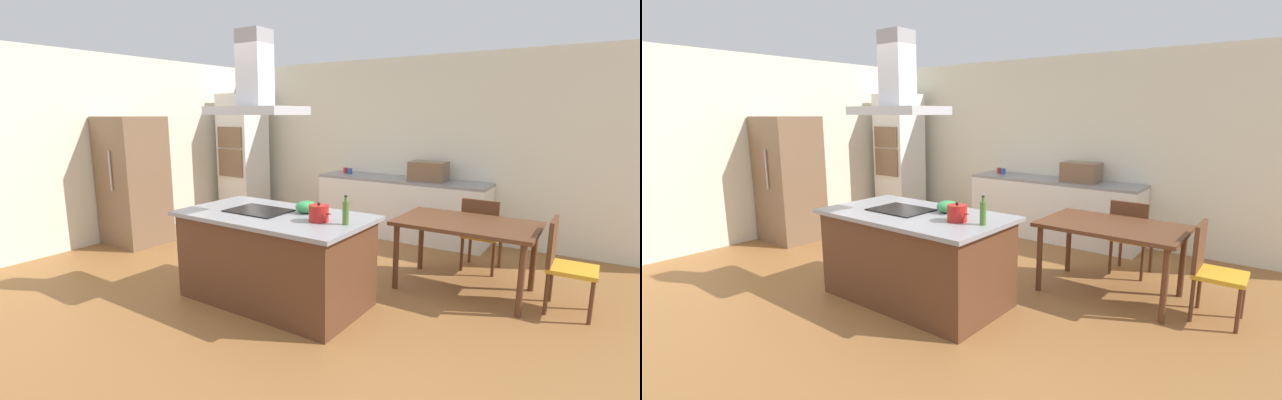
# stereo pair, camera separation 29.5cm
# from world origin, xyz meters

# --- Properties ---
(ground) EXTENTS (16.00, 16.00, 0.00)m
(ground) POSITION_xyz_m (0.00, 1.50, 0.00)
(ground) COLOR #936033
(wall_back) EXTENTS (7.20, 0.10, 2.70)m
(wall_back) POSITION_xyz_m (0.00, 3.25, 1.35)
(wall_back) COLOR silver
(wall_back) RESTS_ON ground
(wall_left) EXTENTS (0.10, 8.80, 2.70)m
(wall_left) POSITION_xyz_m (-3.45, 1.00, 1.35)
(wall_left) COLOR silver
(wall_left) RESTS_ON ground
(kitchen_island) EXTENTS (1.90, 1.03, 0.90)m
(kitchen_island) POSITION_xyz_m (0.00, 0.00, 0.45)
(kitchen_island) COLOR #59331E
(kitchen_island) RESTS_ON ground
(cooktop) EXTENTS (0.60, 0.44, 0.01)m
(cooktop) POSITION_xyz_m (-0.20, 0.00, 0.91)
(cooktop) COLOR black
(cooktop) RESTS_ON kitchen_island
(tea_kettle) EXTENTS (0.23, 0.18, 0.18)m
(tea_kettle) POSITION_xyz_m (0.54, -0.02, 0.98)
(tea_kettle) COLOR #B21E19
(tea_kettle) RESTS_ON kitchen_island
(olive_oil_bottle) EXTENTS (0.06, 0.06, 0.26)m
(olive_oil_bottle) POSITION_xyz_m (0.80, 0.02, 1.01)
(olive_oil_bottle) COLOR #47722D
(olive_oil_bottle) RESTS_ON kitchen_island
(mixing_bowl) EXTENTS (0.22, 0.22, 0.12)m
(mixing_bowl) POSITION_xyz_m (0.24, 0.21, 0.96)
(mixing_bowl) COLOR #33934C
(mixing_bowl) RESTS_ON kitchen_island
(back_counter) EXTENTS (2.57, 0.62, 0.90)m
(back_counter) POSITION_xyz_m (0.10, 2.88, 0.45)
(back_counter) COLOR white
(back_counter) RESTS_ON ground
(countertop_microwave) EXTENTS (0.50, 0.38, 0.28)m
(countertop_microwave) POSITION_xyz_m (0.51, 2.88, 1.04)
(countertop_microwave) COLOR brown
(countertop_microwave) RESTS_ON back_counter
(coffee_mug_red) EXTENTS (0.08, 0.08, 0.09)m
(coffee_mug_red) POSITION_xyz_m (-0.91, 2.95, 0.95)
(coffee_mug_red) COLOR red
(coffee_mug_red) RESTS_ON back_counter
(coffee_mug_blue) EXTENTS (0.08, 0.08, 0.09)m
(coffee_mug_blue) POSITION_xyz_m (-0.81, 2.90, 0.95)
(coffee_mug_blue) COLOR #2D56B2
(coffee_mug_blue) RESTS_ON back_counter
(wall_oven_stack) EXTENTS (0.70, 0.66, 2.20)m
(wall_oven_stack) POSITION_xyz_m (-2.90, 2.65, 1.10)
(wall_oven_stack) COLOR white
(wall_oven_stack) RESTS_ON ground
(refrigerator) EXTENTS (0.80, 0.73, 1.82)m
(refrigerator) POSITION_xyz_m (-2.98, 0.47, 0.91)
(refrigerator) COLOR brown
(refrigerator) RESTS_ON ground
(dining_table) EXTENTS (1.40, 0.90, 0.75)m
(dining_table) POSITION_xyz_m (1.50, 1.32, 0.67)
(dining_table) COLOR #59331E
(dining_table) RESTS_ON ground
(chair_facing_back_wall) EXTENTS (0.42, 0.42, 0.89)m
(chair_facing_back_wall) POSITION_xyz_m (1.50, 1.99, 0.51)
(chair_facing_back_wall) COLOR gold
(chair_facing_back_wall) RESTS_ON ground
(chair_at_right_end) EXTENTS (0.42, 0.42, 0.89)m
(chair_at_right_end) POSITION_xyz_m (2.42, 1.32, 0.51)
(chair_at_right_end) COLOR gold
(chair_at_right_end) RESTS_ON ground
(range_hood) EXTENTS (0.90, 0.55, 0.78)m
(range_hood) POSITION_xyz_m (-0.20, 0.00, 2.10)
(range_hood) COLOR #ADADB2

